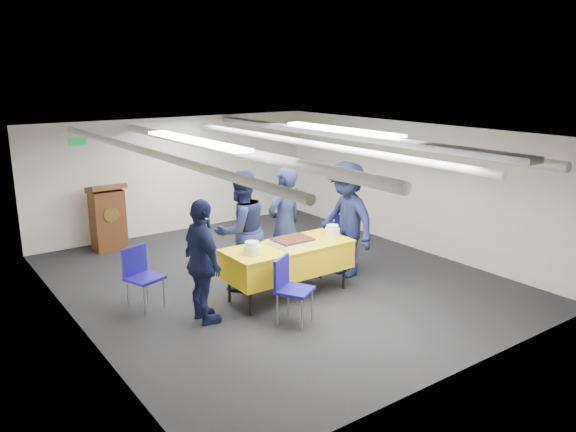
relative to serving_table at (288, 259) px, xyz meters
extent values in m
plane|color=black|center=(0.22, 0.66, -0.56)|extent=(7.00, 7.00, 0.00)
cube|color=silver|center=(0.22, 4.15, 0.59)|extent=(6.00, 0.02, 2.30)
cube|color=silver|center=(-2.77, 0.66, 0.59)|extent=(0.02, 7.00, 2.30)
cube|color=silver|center=(3.21, 0.66, 0.59)|extent=(0.02, 7.00, 2.30)
cube|color=silver|center=(0.22, 0.66, 1.73)|extent=(6.00, 7.00, 0.02)
cylinder|color=silver|center=(-1.78, 0.66, 1.62)|extent=(0.10, 6.90, 0.10)
cylinder|color=silver|center=(-0.68, 0.66, 1.58)|extent=(0.14, 6.90, 0.14)
cylinder|color=silver|center=(0.82, 0.66, 1.54)|extent=(0.10, 6.90, 0.10)
cylinder|color=silver|center=(2.12, 0.66, 1.50)|extent=(0.14, 6.90, 0.14)
cube|color=gray|center=(1.42, 0.66, 1.64)|extent=(0.28, 6.90, 0.08)
cube|color=white|center=(-1.08, 0.66, 1.71)|extent=(0.25, 2.60, 0.04)
cube|color=white|center=(1.52, 0.66, 1.71)|extent=(0.25, 2.60, 0.04)
cube|color=#0C591E|center=(-1.68, 4.13, 1.39)|extent=(0.30, 0.04, 0.12)
cylinder|color=black|center=(-0.82, -0.28, -0.38)|extent=(0.04, 0.04, 0.36)
cylinder|color=black|center=(0.82, -0.28, -0.38)|extent=(0.04, 0.04, 0.36)
cylinder|color=black|center=(-0.82, 0.28, -0.38)|extent=(0.04, 0.04, 0.36)
cylinder|color=black|center=(0.82, 0.28, -0.38)|extent=(0.04, 0.04, 0.36)
cube|color=yellow|center=(0.00, 0.00, -0.01)|extent=(1.87, 0.78, 0.39)
cube|color=yellow|center=(0.00, 0.00, 0.20)|extent=(1.89, 0.80, 0.03)
cube|color=white|center=(0.05, -0.03, 0.24)|extent=(0.54, 0.43, 0.07)
cube|color=black|center=(0.05, -0.03, 0.29)|extent=(0.52, 0.41, 0.03)
sphere|color=navy|center=(-0.19, -0.23, 0.29)|extent=(0.04, 0.04, 0.04)
sphere|color=navy|center=(-0.19, 0.16, 0.29)|extent=(0.04, 0.04, 0.04)
sphere|color=navy|center=(-0.07, -0.23, 0.29)|extent=(0.04, 0.04, 0.04)
sphere|color=navy|center=(-0.07, 0.16, 0.29)|extent=(0.04, 0.04, 0.04)
sphere|color=navy|center=(0.05, -0.23, 0.29)|extent=(0.04, 0.04, 0.04)
sphere|color=navy|center=(0.05, 0.16, 0.29)|extent=(0.04, 0.04, 0.04)
sphere|color=navy|center=(0.17, -0.23, 0.29)|extent=(0.04, 0.04, 0.04)
sphere|color=navy|center=(0.17, 0.16, 0.29)|extent=(0.04, 0.04, 0.04)
sphere|color=navy|center=(0.29, -0.23, 0.29)|extent=(0.04, 0.04, 0.04)
sphere|color=navy|center=(0.29, 0.16, 0.29)|extent=(0.04, 0.04, 0.04)
sphere|color=navy|center=(-0.21, -0.13, 0.29)|extent=(0.04, 0.04, 0.04)
sphere|color=navy|center=(0.31, -0.13, 0.29)|extent=(0.04, 0.04, 0.04)
sphere|color=navy|center=(-0.21, -0.03, 0.29)|extent=(0.04, 0.04, 0.04)
sphere|color=navy|center=(0.31, -0.03, 0.29)|extent=(0.04, 0.04, 0.04)
sphere|color=navy|center=(-0.21, 0.07, 0.29)|extent=(0.04, 0.04, 0.04)
sphere|color=navy|center=(0.31, 0.07, 0.29)|extent=(0.04, 0.04, 0.04)
cylinder|color=white|center=(-0.64, -0.05, 0.27)|extent=(0.24, 0.24, 0.12)
cylinder|color=white|center=(-0.64, -0.05, 0.36)|extent=(0.19, 0.19, 0.05)
cylinder|color=white|center=(0.78, -0.05, 0.28)|extent=(0.22, 0.22, 0.13)
cylinder|color=white|center=(0.78, -0.05, 0.36)|extent=(0.18, 0.18, 0.05)
cube|color=brown|center=(-1.38, 3.71, -0.01)|extent=(0.55, 0.45, 1.10)
cube|color=brown|center=(-1.38, 3.68, 0.59)|extent=(0.62, 0.53, 0.21)
cylinder|color=gold|center=(-1.38, 3.47, 0.14)|extent=(0.28, 0.02, 0.28)
cylinder|color=gray|center=(-0.54, -1.04, -0.34)|extent=(0.02, 0.02, 0.43)
cylinder|color=gray|center=(-0.24, -0.87, -0.34)|extent=(0.02, 0.02, 0.43)
cylinder|color=gray|center=(-0.71, -0.75, -0.34)|extent=(0.02, 0.02, 0.43)
cylinder|color=gray|center=(-0.41, -0.58, -0.34)|extent=(0.02, 0.02, 0.43)
cube|color=navy|center=(-0.48, -0.81, -0.11)|extent=(0.57, 0.57, 0.04)
cube|color=navy|center=(-0.57, -0.64, 0.11)|extent=(0.37, 0.23, 0.40)
cylinder|color=gray|center=(1.13, 0.46, -0.34)|extent=(0.02, 0.02, 0.43)
cylinder|color=gray|center=(1.29, 0.16, -0.34)|extent=(0.02, 0.02, 0.43)
cylinder|color=gray|center=(1.43, 0.62, -0.34)|extent=(0.02, 0.02, 0.43)
cylinder|color=gray|center=(1.59, 0.32, -0.34)|extent=(0.02, 0.02, 0.43)
cube|color=navy|center=(1.36, 0.39, -0.11)|extent=(0.57, 0.57, 0.04)
cube|color=navy|center=(1.52, 0.48, 0.11)|extent=(0.22, 0.37, 0.40)
cylinder|color=gray|center=(-1.98, 0.52, -0.34)|extent=(0.02, 0.02, 0.43)
cylinder|color=gray|center=(-1.66, 0.63, -0.34)|extent=(0.02, 0.02, 0.43)
cylinder|color=gray|center=(-2.09, 0.84, -0.34)|extent=(0.02, 0.02, 0.43)
cylinder|color=gray|center=(-1.77, 0.95, -0.34)|extent=(0.02, 0.02, 0.43)
cube|color=navy|center=(-1.88, 0.73, -0.11)|extent=(0.53, 0.53, 0.04)
cube|color=navy|center=(-1.94, 0.91, 0.11)|extent=(0.39, 0.17, 0.40)
imported|color=black|center=(0.31, 0.53, 0.35)|extent=(0.73, 0.55, 1.81)
imported|color=black|center=(-0.40, 0.64, 0.34)|extent=(0.91, 0.73, 1.79)
imported|color=black|center=(-1.41, -0.09, 0.26)|extent=(0.47, 0.99, 1.64)
imported|color=black|center=(1.24, 0.16, 0.36)|extent=(0.74, 1.22, 1.83)
camera|label=1|loc=(-4.47, -6.22, 2.61)|focal=35.00mm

